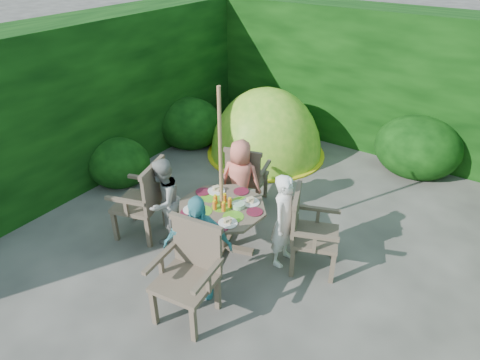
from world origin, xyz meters
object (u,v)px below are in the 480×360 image
Objects in this scene: garden_chair_front at (189,271)px; parasol_pole at (221,176)px; child_right at (285,221)px; garden_chair_right at (308,230)px; child_front at (198,247)px; garden_chair_left at (144,199)px; garden_chair_back at (246,175)px; dome_tent at (265,154)px; child_back at (240,180)px; child_left at (164,201)px; patio_table at (222,213)px.

parasol_pole is at bearing 100.99° from garden_chair_front.
garden_chair_right is at bearing -73.40° from child_right.
garden_chair_front is 0.81× the size of child_front.
child_right is at bearing 89.74° from garden_chair_left.
garden_chair_back is 0.37× the size of dome_tent.
child_right is 3.05m from dome_tent.
garden_chair_front is 3.97m from dome_tent.
parasol_pole is at bearing 91.36° from child_back.
garden_chair_front is (-0.70, -1.36, 0.02)m from garden_chair_right.
child_left reaches higher than garden_chair_left.
patio_table is 1.41× the size of garden_chair_right.
garden_chair_back is 0.73× the size of child_front.
garden_chair_right is 1.89m from child_left.
garden_chair_front is at bearing -52.72° from dome_tent.
child_front is (0.48, -1.53, 0.05)m from child_back.
parasol_pole is 1.84× the size of child_back.
child_back is at bearing 62.81° from child_right.
child_front is at bearing 103.38° from garden_chair_front.
parasol_pole is at bearing -149.65° from patio_table.
child_front is 0.50× the size of dome_tent.
patio_table is 0.80m from child_left.
garden_chair_back reaches higher than patio_table.
child_front is (1.28, -0.44, 0.08)m from garden_chair_left.
garden_chair_back is at bearing 54.06° from child_right.
child_left is at bearing 85.88° from garden_chair_right.
parasol_pole is at bearing 89.73° from garden_chair_left.
child_left is at bearing 137.00° from garden_chair_front.
parasol_pole is 1.87× the size of child_left.
dome_tent reaches higher than garden_chair_right.
child_back is at bearing 126.11° from garden_chair_left.
parasol_pole is at bearing 92.37° from garden_chair_back.
patio_table is 2.89m from dome_tent.
child_back reaches higher than child_left.
child_left is 1.13m from child_front.
garden_chair_front is at bearing 162.05° from child_right.
child_back is (-1.28, 0.44, 0.06)m from garden_chair_right.
garden_chair_back is at bearing -50.57° from dome_tent.
child_front is at bearing 53.37° from garden_chair_left.
patio_table is 1.09m from garden_chair_left.
garden_chair_left is 1.11× the size of garden_chair_back.
child_front is (0.24, -0.76, -0.45)m from parasol_pole.
garden_chair_right is 0.83× the size of child_right.
child_right is 1.60m from child_left.
child_front is at bearing -72.46° from parasol_pole.
parasol_pole is 0.95m from child_back.
garden_chair_front is 0.30m from child_front.
parasol_pole reaches higher than child_front.
garden_chair_right is at bearing 89.58° from garden_chair_left.
patio_table is at bearing 91.64° from child_back.
parasol_pole is 0.94m from child_right.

